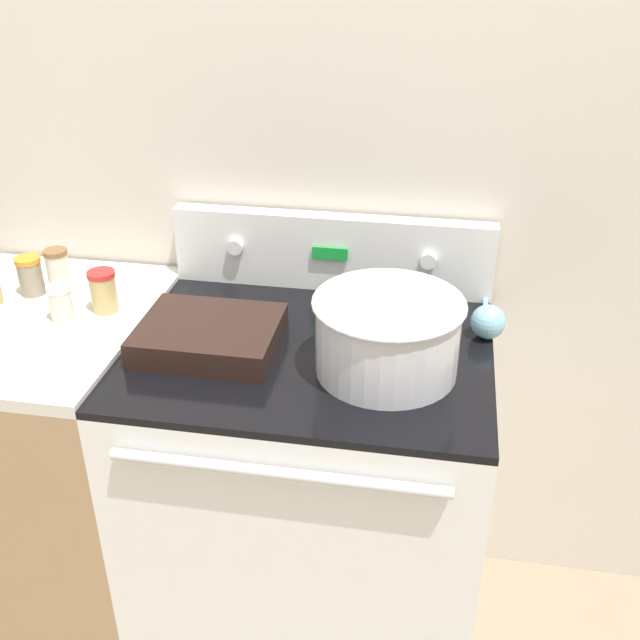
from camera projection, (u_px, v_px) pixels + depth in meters
kitchen_wall at (336, 160)px, 1.85m from camera, size 8.00×0.05×2.50m
stove_range at (311, 501)px, 1.92m from camera, size 0.82×0.69×0.93m
control_panel at (332, 252)px, 1.91m from camera, size 0.82×0.07×0.20m
side_counter at (64, 469)px, 2.02m from camera, size 0.54×0.66×0.94m
mixing_bowl at (388, 332)px, 1.56m from camera, size 0.32×0.32×0.17m
casserole_dish at (209, 334)px, 1.67m from camera, size 0.31×0.25×0.06m
ladle at (488, 320)px, 1.72m from camera, size 0.08×0.31×0.08m
spice_jar_red_cap at (103, 291)px, 1.79m from camera, size 0.07×0.07×0.10m
spice_jar_white_cap at (61, 303)px, 1.76m from camera, size 0.06×0.06×0.09m
spice_jar_brown_cap at (59, 272)px, 1.87m from camera, size 0.06×0.06×0.12m
spice_jar_orange_cap at (30, 276)px, 1.87m from camera, size 0.06×0.06×0.10m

